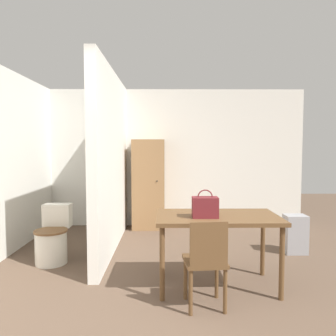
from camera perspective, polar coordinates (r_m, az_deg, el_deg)
wall_back at (r=6.07m, az=-0.80°, el=1.76°), size 5.12×0.12×2.50m
partition_wall at (r=4.76m, az=-9.74°, el=1.15°), size 0.12×2.63×2.50m
dining_table at (r=3.47m, az=8.61°, el=-9.46°), size 1.25×0.73×0.75m
wooden_chair at (r=3.05m, az=6.63°, el=-15.62°), size 0.40×0.40×0.82m
toilet at (r=4.48m, az=-19.45°, el=-11.59°), size 0.41×0.56×0.71m
handbag at (r=3.31m, az=6.48°, el=-6.76°), size 0.26×0.15×0.28m
wooden_cabinet at (r=5.83m, az=-3.42°, el=-2.85°), size 0.57×0.43×1.58m
space_heater at (r=4.90m, az=21.27°, el=-10.67°), size 0.29×0.23×0.53m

